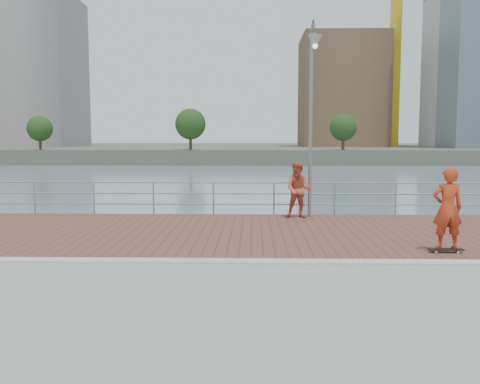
{
  "coord_description": "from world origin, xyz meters",
  "views": [
    {
      "loc": [
        0.32,
        -11.03,
        2.65
      ],
      "look_at": [
        0.0,
        2.0,
        1.3
      ],
      "focal_mm": 40.0,
      "sensor_mm": 36.0,
      "label": 1
    }
  ],
  "objects_px": {
    "skateboarder": "(448,208)",
    "bystander": "(299,190)",
    "street_lamp": "(313,85)",
    "guardrail": "(244,195)"
  },
  "relations": [
    {
      "from": "guardrail",
      "to": "bystander",
      "type": "height_order",
      "value": "bystander"
    },
    {
      "from": "guardrail",
      "to": "bystander",
      "type": "bearing_deg",
      "value": -22.7
    },
    {
      "from": "guardrail",
      "to": "bystander",
      "type": "distance_m",
      "value": 1.97
    },
    {
      "from": "bystander",
      "to": "street_lamp",
      "type": "bearing_deg",
      "value": -18.85
    },
    {
      "from": "street_lamp",
      "to": "skateboarder",
      "type": "xyz_separation_m",
      "value": [
        2.54,
        -4.99,
        -3.23
      ]
    },
    {
      "from": "guardrail",
      "to": "street_lamp",
      "type": "relative_size",
      "value": 6.5
    },
    {
      "from": "skateboarder",
      "to": "bystander",
      "type": "bearing_deg",
      "value": -61.34
    },
    {
      "from": "guardrail",
      "to": "street_lamp",
      "type": "bearing_deg",
      "value": -23.27
    },
    {
      "from": "street_lamp",
      "to": "guardrail",
      "type": "bearing_deg",
      "value": 156.73
    },
    {
      "from": "street_lamp",
      "to": "skateboarder",
      "type": "distance_m",
      "value": 6.47
    }
  ]
}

